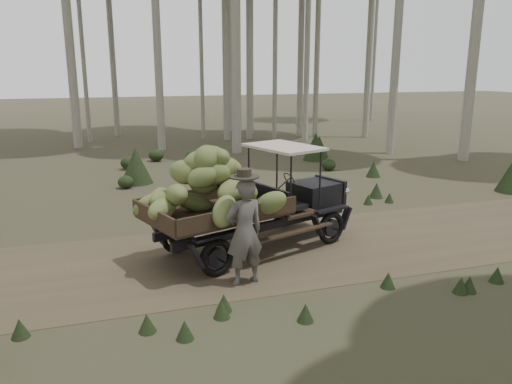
% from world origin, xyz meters
% --- Properties ---
extents(ground, '(120.00, 120.00, 0.00)m').
position_xyz_m(ground, '(0.00, 0.00, 0.00)').
color(ground, '#473D2B').
rests_on(ground, ground).
extents(dirt_track, '(70.00, 4.00, 0.01)m').
position_xyz_m(dirt_track, '(0.00, 0.00, 0.00)').
color(dirt_track, brown).
rests_on(dirt_track, ground).
extents(banana_truck, '(5.07, 3.21, 2.43)m').
position_xyz_m(banana_truck, '(-0.35, 0.13, 1.42)').
color(banana_truck, black).
rests_on(banana_truck, ground).
extents(farmer, '(0.79, 0.61, 2.13)m').
position_xyz_m(farmer, '(-0.45, -1.32, 1.01)').
color(farmer, '#504D49').
rests_on(farmer, ground).
extents(undergrowth, '(21.74, 22.21, 1.34)m').
position_xyz_m(undergrowth, '(-2.96, -1.23, 0.53)').
color(undergrowth, '#233319').
rests_on(undergrowth, ground).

